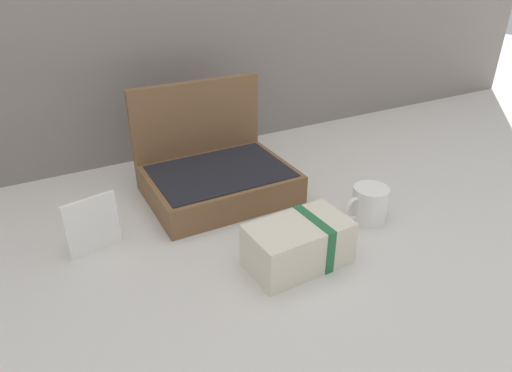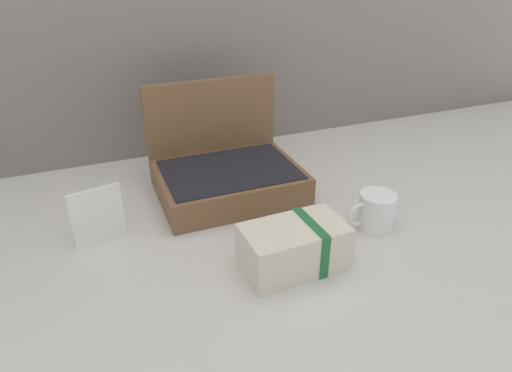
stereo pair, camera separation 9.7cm
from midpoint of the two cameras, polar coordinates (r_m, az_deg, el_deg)
ground_plane at (r=1.06m, az=1.57°, el=-6.61°), size 6.00×6.00×0.00m
open_suitcase at (r=1.23m, az=-1.65°, el=2.10°), size 0.37×0.30×0.28m
cream_toiletry_bag at (r=0.96m, az=7.95°, el=-7.69°), size 0.22×0.13×0.10m
coffee_mug at (r=1.13m, az=17.35°, el=-3.09°), size 0.12×0.09×0.09m
info_card_left at (r=1.06m, az=-17.01°, el=-3.65°), size 0.12×0.03×0.13m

